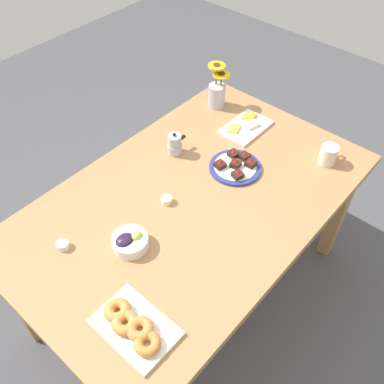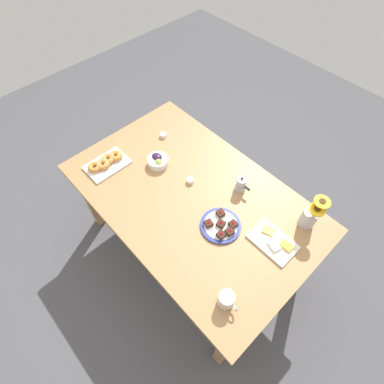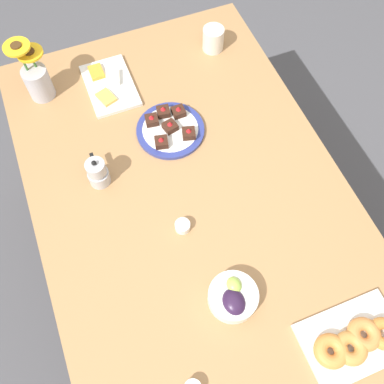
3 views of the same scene
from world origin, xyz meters
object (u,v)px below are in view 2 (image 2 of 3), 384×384
at_px(dining_table, 192,203).
at_px(cheese_platter, 273,242).
at_px(grape_bowl, 158,161).
at_px(coffee_mug, 226,300).
at_px(flower_vase, 310,217).
at_px(moka_pot, 241,184).
at_px(croissant_platter, 106,163).
at_px(jam_cup_honey, 163,135).
at_px(jam_cup_berry, 190,180).
at_px(dessert_plate, 221,225).

xyz_separation_m(dining_table, cheese_platter, (0.55, 0.12, 0.10)).
distance_m(grape_bowl, cheese_platter, 0.90).
bearing_deg(grape_bowl, coffee_mug, -19.51).
relative_size(cheese_platter, flower_vase, 1.10).
xyz_separation_m(dining_table, moka_pot, (0.17, 0.26, 0.13)).
distance_m(croissant_platter, moka_pot, 0.90).
bearing_deg(grape_bowl, dining_table, -2.11).
bearing_deg(jam_cup_honey, flower_vase, 7.54).
bearing_deg(flower_vase, moka_pot, -167.48).
bearing_deg(jam_cup_berry, moka_pot, 36.64).
xyz_separation_m(cheese_platter, croissant_platter, (-1.13, -0.36, 0.01)).
bearing_deg(moka_pot, croissant_platter, -145.99).
bearing_deg(grape_bowl, moka_pot, 25.24).
distance_m(dining_table, jam_cup_berry, 0.15).
bearing_deg(croissant_platter, jam_cup_honey, 83.42).
xyz_separation_m(dining_table, croissant_platter, (-0.58, -0.25, 0.11)).
relative_size(grape_bowl, jam_cup_berry, 2.97).
height_order(jam_cup_berry, dessert_plate, dessert_plate).
distance_m(grape_bowl, flower_vase, 1.01).
relative_size(croissant_platter, jam_cup_berry, 5.83).
bearing_deg(cheese_platter, jam_cup_honey, 175.27).
bearing_deg(dining_table, jam_cup_berry, 143.04).
distance_m(jam_cup_berry, dessert_plate, 0.37).
relative_size(croissant_platter, moka_pot, 2.35).
height_order(cheese_platter, croissant_platter, croissant_platter).
bearing_deg(dessert_plate, jam_cup_berry, 165.80).
relative_size(coffee_mug, croissant_platter, 0.42).
bearing_deg(flower_vase, dining_table, -149.57).
distance_m(coffee_mug, dessert_plate, 0.43).
height_order(coffee_mug, moka_pot, moka_pot).
height_order(jam_cup_berry, flower_vase, flower_vase).
relative_size(jam_cup_berry, dessert_plate, 0.20).
xyz_separation_m(coffee_mug, jam_cup_berry, (-0.68, 0.39, -0.03)).
xyz_separation_m(flower_vase, moka_pot, (-0.43, -0.10, -0.03)).
height_order(grape_bowl, jam_cup_berry, grape_bowl).
distance_m(jam_cup_honey, flower_vase, 1.14).
xyz_separation_m(croissant_platter, dessert_plate, (0.85, 0.22, -0.01)).
bearing_deg(grape_bowl, cheese_platter, 6.56).
relative_size(jam_cup_honey, moka_pot, 0.40).
relative_size(coffee_mug, jam_cup_berry, 2.43).
xyz_separation_m(coffee_mug, moka_pot, (-0.42, 0.58, 0.00)).
bearing_deg(cheese_platter, dessert_plate, -152.66).
height_order(croissant_platter, flower_vase, flower_vase).
xyz_separation_m(croissant_platter, jam_cup_berry, (0.49, 0.31, -0.01)).
bearing_deg(jam_cup_berry, dining_table, -36.96).
bearing_deg(moka_pot, grape_bowl, -154.76).
bearing_deg(dessert_plate, coffee_mug, -42.97).
bearing_deg(coffee_mug, cheese_platter, 95.51).
bearing_deg(coffee_mug, croissant_platter, 176.42).
relative_size(cheese_platter, jam_cup_berry, 5.42).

